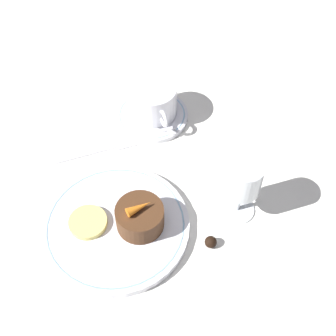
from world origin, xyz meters
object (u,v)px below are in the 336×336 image
fork (109,148)px  wine_glass (243,181)px  dessert_cake (140,217)px  coffee_cup (153,100)px  dinner_plate (116,226)px

fork → wine_glass: bearing=36.5°
wine_glass → fork: 0.29m
wine_glass → dessert_cake: 0.18m
wine_glass → dessert_cake: bearing=-100.5°
coffee_cup → fork: bearing=-67.0°
dinner_plate → fork: (-0.17, 0.04, -0.01)m
dinner_plate → coffee_cup: coffee_cup is taller
dinner_plate → dessert_cake: (0.01, 0.04, 0.03)m
dinner_plate → wine_glass: 0.23m
fork → dinner_plate: bearing=-14.3°
dinner_plate → dessert_cake: dessert_cake is taller
wine_glass → dessert_cake: (-0.03, -0.17, -0.05)m
dessert_cake → fork: bearing=178.3°
dinner_plate → coffee_cup: (-0.22, 0.16, 0.04)m
dinner_plate → dessert_cake: 0.05m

